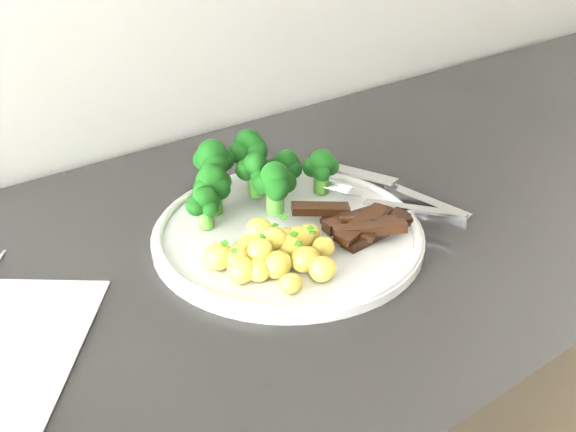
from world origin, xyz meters
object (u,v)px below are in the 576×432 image
object	(u,v)px
plate	(288,232)
potatoes	(273,251)
fork	(393,203)
knife	(404,194)
beef_strips	(364,223)
broccoli	(249,171)

from	to	relation	value
plate	potatoes	world-z (taller)	potatoes
plate	fork	distance (m)	0.14
fork	knife	size ratio (longest dim) A/B	0.74
plate	beef_strips	xyz separation A→B (m)	(0.07, -0.05, 0.01)
broccoli	knife	world-z (taller)	broccoli
plate	fork	xyz separation A→B (m)	(0.13, -0.04, 0.01)
potatoes	fork	xyz separation A→B (m)	(0.18, 0.01, -0.01)
plate	potatoes	distance (m)	0.07
plate	potatoes	bearing A→B (deg)	-139.68
plate	knife	xyz separation A→B (m)	(0.17, -0.01, 0.00)
knife	potatoes	bearing A→B (deg)	-172.50
fork	knife	distance (m)	0.05
potatoes	fork	size ratio (longest dim) A/B	0.77
plate	broccoli	bearing A→B (deg)	88.11
plate	broccoli	distance (m)	0.09
knife	fork	bearing A→B (deg)	-153.01
plate	beef_strips	bearing A→B (deg)	-37.25
potatoes	beef_strips	size ratio (longest dim) A/B	1.10
fork	knife	xyz separation A→B (m)	(0.04, 0.02, -0.01)
fork	knife	bearing A→B (deg)	26.99
broccoli	knife	size ratio (longest dim) A/B	0.87
broccoli	fork	bearing A→B (deg)	-42.61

